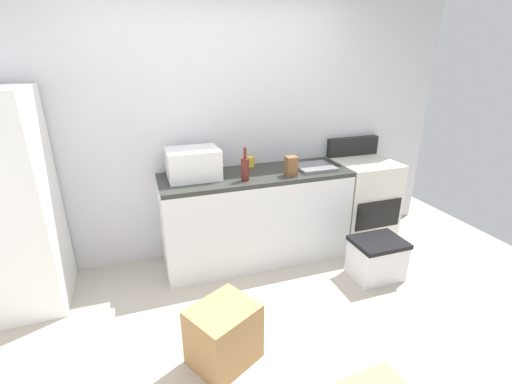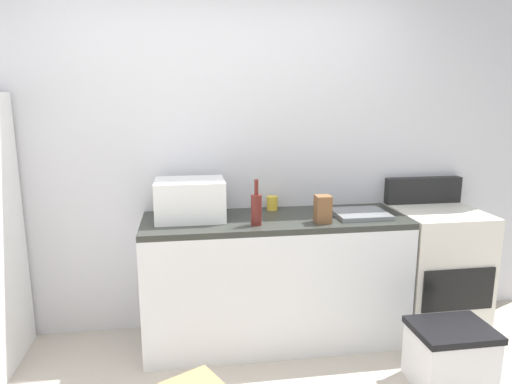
# 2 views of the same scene
# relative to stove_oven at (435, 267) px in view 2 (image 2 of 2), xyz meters

# --- Properties ---
(wall_back) EXTENTS (5.00, 0.10, 2.60)m
(wall_back) POSITION_rel_stove_oven_xyz_m (-1.52, 0.34, 0.83)
(wall_back) COLOR silver
(wall_back) RESTS_ON ground_plane
(kitchen_counter) EXTENTS (1.80, 0.60, 0.90)m
(kitchen_counter) POSITION_rel_stove_oven_xyz_m (-1.22, -0.01, -0.02)
(kitchen_counter) COLOR silver
(kitchen_counter) RESTS_ON ground_plane
(stove_oven) EXTENTS (0.60, 0.61, 1.10)m
(stove_oven) POSITION_rel_stove_oven_xyz_m (0.00, 0.00, 0.00)
(stove_oven) COLOR silver
(stove_oven) RESTS_ON ground_plane
(microwave) EXTENTS (0.46, 0.34, 0.27)m
(microwave) POSITION_rel_stove_oven_xyz_m (-1.79, 0.05, 0.57)
(microwave) COLOR white
(microwave) RESTS_ON kitchen_counter
(sink_basin) EXTENTS (0.36, 0.32, 0.03)m
(sink_basin) POSITION_rel_stove_oven_xyz_m (-0.63, -0.05, 0.45)
(sink_basin) COLOR slate
(sink_basin) RESTS_ON kitchen_counter
(wine_bottle) EXTENTS (0.07, 0.07, 0.30)m
(wine_bottle) POSITION_rel_stove_oven_xyz_m (-1.37, -0.17, 0.54)
(wine_bottle) COLOR #591E19
(wine_bottle) RESTS_ON kitchen_counter
(coffee_mug) EXTENTS (0.08, 0.08, 0.10)m
(coffee_mug) POSITION_rel_stove_oven_xyz_m (-1.20, 0.21, 0.48)
(coffee_mug) COLOR gold
(coffee_mug) RESTS_ON kitchen_counter
(knife_block) EXTENTS (0.10, 0.10, 0.18)m
(knife_block) POSITION_rel_stove_oven_xyz_m (-0.93, -0.17, 0.52)
(knife_block) COLOR brown
(knife_block) RESTS_ON kitchen_counter
(storage_bin) EXTENTS (0.46, 0.36, 0.38)m
(storage_bin) POSITION_rel_stove_oven_xyz_m (-0.28, -0.70, -0.27)
(storage_bin) COLOR silver
(storage_bin) RESTS_ON ground_plane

